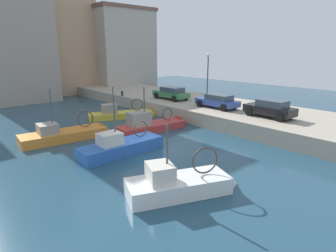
{
  "coord_description": "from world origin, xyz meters",
  "views": [
    {
      "loc": [
        -10.69,
        -14.43,
        6.37
      ],
      "look_at": [
        2.21,
        0.12,
        1.2
      ],
      "focal_mm": 30.59,
      "sensor_mm": 36.0,
      "label": 1
    }
  ],
  "objects": [
    {
      "name": "waterfront_building_west_mid",
      "position": [
        14.93,
        25.84,
        6.38
      ],
      "size": [
        9.65,
        7.23,
        12.72
      ],
      "color": "#B2A899",
      "rests_on": "ground"
    },
    {
      "name": "mooring_bollard_mid",
      "position": [
        7.35,
        14.0,
        1.48
      ],
      "size": [
        0.28,
        0.28,
        0.55
      ],
      "primitive_type": "cylinder",
      "color": "#2D2D33",
      "rests_on": "quay_wall"
    },
    {
      "name": "fishing_boat_blue",
      "position": [
        -1.24,
        0.35,
        0.11
      ],
      "size": [
        6.32,
        1.93,
        4.57
      ],
      "color": "#2D60B7",
      "rests_on": "ground"
    },
    {
      "name": "fishing_boat_yellow",
      "position": [
        4.1,
        8.73,
        0.12
      ],
      "size": [
        6.84,
        4.01,
        3.79
      ],
      "color": "gold",
      "rests_on": "ground"
    },
    {
      "name": "waterfront_building_east_mid",
      "position": [
        6.5,
        28.67,
        8.22
      ],
      "size": [
        9.19,
        6.53,
        16.39
      ],
      "color": "tan",
      "rests_on": "ground"
    },
    {
      "name": "fishing_boat_red",
      "position": [
        3.56,
        3.32,
        0.16
      ],
      "size": [
        6.68,
        2.49,
        4.41
      ],
      "color": "#BC3833",
      "rests_on": "ground"
    },
    {
      "name": "water_surface",
      "position": [
        0.0,
        0.0,
        0.0
      ],
      "size": [
        80.0,
        80.0,
        0.0
      ],
      "primitive_type": "plane",
      "color": "navy",
      "rests_on": "ground"
    },
    {
      "name": "parked_car_black",
      "position": [
        10.04,
        -3.21,
        1.92
      ],
      "size": [
        1.91,
        3.95,
        1.4
      ],
      "color": "black",
      "rests_on": "quay_wall"
    },
    {
      "name": "waterfront_building_central",
      "position": [
        -0.53,
        26.52,
        9.48
      ],
      "size": [
        8.3,
        9.3,
        18.92
      ],
      "color": "#A39384",
      "rests_on": "ground"
    },
    {
      "name": "fishing_boat_white",
      "position": [
        -2.17,
        -5.97,
        0.12
      ],
      "size": [
        5.72,
        3.62,
        4.11
      ],
      "color": "white",
      "rests_on": "ground"
    },
    {
      "name": "parked_car_blue",
      "position": [
        9.92,
        1.96,
        1.86
      ],
      "size": [
        1.87,
        4.14,
        1.26
      ],
      "color": "#334C9E",
      "rests_on": "quay_wall"
    },
    {
      "name": "parked_car_green",
      "position": [
        10.03,
        8.4,
        1.89
      ],
      "size": [
        2.01,
        4.24,
        1.33
      ],
      "color": "#387547",
      "rests_on": "quay_wall"
    },
    {
      "name": "quay_streetlamp",
      "position": [
        13.0,
        5.9,
        4.45
      ],
      "size": [
        0.36,
        0.36,
        4.83
      ],
      "color": "#38383D",
      "rests_on": "quay_wall"
    },
    {
      "name": "quay_wall",
      "position": [
        11.5,
        0.0,
        0.6
      ],
      "size": [
        9.0,
        56.0,
        1.2
      ],
      "primitive_type": "cube",
      "color": "#ADA08C",
      "rests_on": "ground"
    },
    {
      "name": "fishing_boat_orange",
      "position": [
        -2.76,
        5.51,
        0.1
      ],
      "size": [
        6.92,
        2.59,
        4.64
      ],
      "color": "orange",
      "rests_on": "ground"
    }
  ]
}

